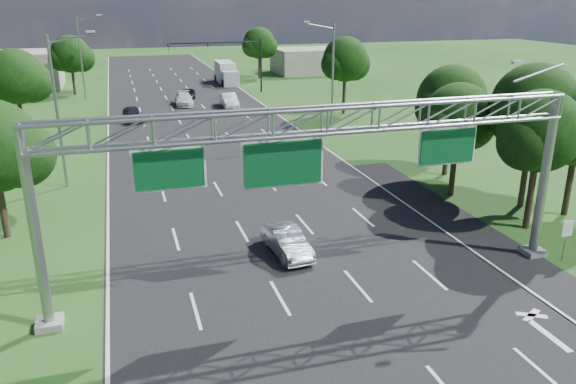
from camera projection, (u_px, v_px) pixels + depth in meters
name	position (u px, v px, depth m)	size (l,w,h in m)	color
ground	(234.00, 172.00, 41.18)	(220.00, 220.00, 0.00)	#1A4314
road	(234.00, 172.00, 41.18)	(18.00, 180.00, 0.02)	black
road_flare	(486.00, 241.00, 29.52)	(3.00, 30.00, 0.02)	black
sign_gantry	(326.00, 135.00, 22.73)	(23.50, 1.00, 9.56)	gray
regulatory_sign	(567.00, 232.00, 26.89)	(0.60, 0.08, 2.10)	gray
traffic_signal	(235.00, 53.00, 73.15)	(12.21, 0.24, 7.00)	black
streetlight_l_near	(59.00, 105.00, 36.25)	(2.97, 0.22, 10.16)	gray
streetlight_l_far	(82.00, 54.00, 67.88)	(2.97, 0.22, 10.16)	gray
streetlight_r_mid	(331.00, 73.00, 51.47)	(2.97, 0.22, 10.16)	gray
tree_cluster_right	(509.00, 117.00, 33.71)	(9.91, 14.60, 8.68)	#2D2116
tree_verge_lb	(16.00, 79.00, 48.63)	(5.76, 4.80, 8.06)	#2D2116
tree_verge_lc	(71.00, 56.00, 72.19)	(5.76, 4.80, 7.62)	#2D2116
tree_verge_rd	(346.00, 61.00, 60.02)	(5.76, 4.80, 8.28)	#2D2116
tree_verge_re	(259.00, 44.00, 86.73)	(5.76, 4.80, 7.84)	#2D2116
building_left	(7.00, 70.00, 77.72)	(14.00, 10.00, 5.00)	gray
building_right	(311.00, 61.00, 94.08)	(12.00, 9.00, 4.00)	gray
silver_sedan	(287.00, 241.00, 27.89)	(1.42, 4.07, 1.34)	#A9ADB5
car_queue_a	(184.00, 99.00, 66.28)	(2.02, 4.97, 1.44)	silver
car_queue_b	(188.00, 93.00, 71.36)	(1.76, 3.81, 1.06)	black
car_queue_c	(133.00, 114.00, 57.72)	(1.77, 4.39, 1.50)	black
car_queue_d	(229.00, 100.00, 65.21)	(1.64, 4.71, 1.55)	white
box_truck	(226.00, 73.00, 82.88)	(2.49, 8.14, 3.07)	silver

